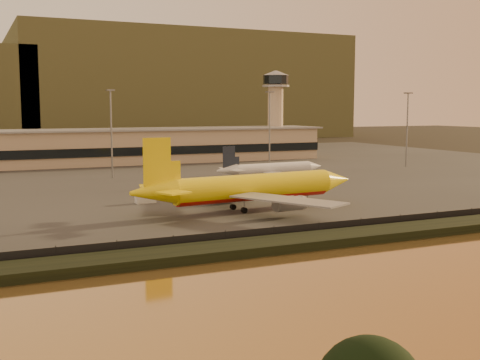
% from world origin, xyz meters
% --- Properties ---
extents(ground, '(900.00, 900.00, 0.00)m').
position_xyz_m(ground, '(0.00, 0.00, 0.00)').
color(ground, black).
rests_on(ground, ground).
extents(embankment, '(320.00, 7.00, 1.40)m').
position_xyz_m(embankment, '(0.00, -17.00, 0.70)').
color(embankment, black).
rests_on(embankment, ground).
extents(tarmac, '(320.00, 220.00, 0.20)m').
position_xyz_m(tarmac, '(0.00, 95.00, 0.10)').
color(tarmac, '#2D2D2D').
rests_on(tarmac, ground).
extents(perimeter_fence, '(300.00, 0.05, 2.20)m').
position_xyz_m(perimeter_fence, '(0.00, -13.00, 1.30)').
color(perimeter_fence, black).
rests_on(perimeter_fence, tarmac).
extents(terminal_building, '(202.00, 25.00, 12.60)m').
position_xyz_m(terminal_building, '(-14.52, 125.55, 6.25)').
color(terminal_building, tan).
rests_on(terminal_building, tarmac).
extents(control_tower, '(11.20, 11.20, 35.50)m').
position_xyz_m(control_tower, '(70.00, 131.00, 21.66)').
color(control_tower, tan).
rests_on(control_tower, tarmac).
extents(apron_light_masts, '(152.20, 12.20, 25.40)m').
position_xyz_m(apron_light_masts, '(15.00, 75.00, 15.70)').
color(apron_light_masts, slate).
rests_on(apron_light_masts, tarmac).
extents(distant_hills, '(470.00, 160.00, 70.00)m').
position_xyz_m(distant_hills, '(-20.74, 340.00, 31.39)').
color(distant_hills, brown).
rests_on(distant_hills, ground).
extents(dhl_cargo_jet, '(49.83, 48.59, 14.87)m').
position_xyz_m(dhl_cargo_jet, '(2.75, 13.84, 4.64)').
color(dhl_cargo_jet, yellow).
rests_on(dhl_cargo_jet, tarmac).
extents(white_narrowbody_jet, '(34.45, 33.53, 9.89)m').
position_xyz_m(white_narrowbody_jet, '(29.95, 57.14, 3.15)').
color(white_narrowbody_jet, silver).
rests_on(white_narrowbody_jet, tarmac).
extents(gse_vehicle_yellow, '(3.81, 1.82, 1.69)m').
position_xyz_m(gse_vehicle_yellow, '(11.60, 31.25, 1.05)').
color(gse_vehicle_yellow, yellow).
rests_on(gse_vehicle_yellow, tarmac).
extents(gse_vehicle_white, '(4.36, 2.17, 1.91)m').
position_xyz_m(gse_vehicle_white, '(-13.72, 31.37, 1.16)').
color(gse_vehicle_white, silver).
rests_on(gse_vehicle_white, tarmac).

